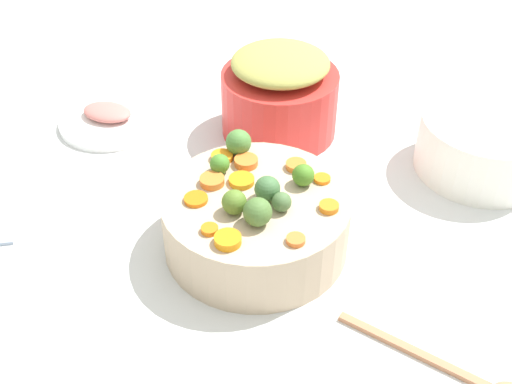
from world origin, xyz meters
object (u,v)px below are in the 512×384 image
object	(u,v)px
ham_plate	(111,121)
metal_pot	(279,103)
serving_bowl_carrots	(256,222)
casserole_dish	(485,144)
wooden_spoon	(479,382)

from	to	relation	value
ham_plate	metal_pot	bearing A→B (deg)	-21.39
serving_bowl_carrots	metal_pot	bearing A→B (deg)	65.10
metal_pot	casserole_dish	xyz separation A→B (m)	(0.31, -0.22, -0.01)
serving_bowl_carrots	casserole_dish	bearing A→B (deg)	9.35
casserole_dish	ham_plate	xyz separation A→B (m)	(-0.62, 0.34, -0.05)
serving_bowl_carrots	metal_pot	distance (m)	0.32
metal_pot	wooden_spoon	distance (m)	0.62
serving_bowl_carrots	ham_plate	bearing A→B (deg)	112.54
wooden_spoon	metal_pot	bearing A→B (deg)	95.24
ham_plate	wooden_spoon	bearing A→B (deg)	-63.75
wooden_spoon	ham_plate	size ratio (longest dim) A/B	1.15
serving_bowl_carrots	casserole_dish	world-z (taller)	casserole_dish
serving_bowl_carrots	wooden_spoon	distance (m)	0.38
serving_bowl_carrots	ham_plate	world-z (taller)	serving_bowl_carrots
metal_pot	wooden_spoon	bearing A→B (deg)	-84.76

